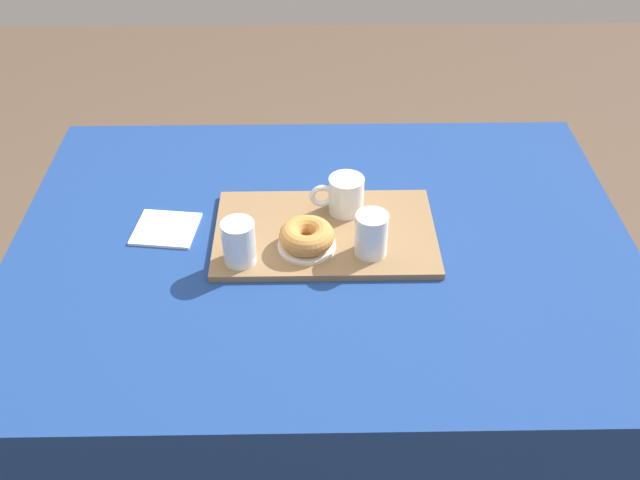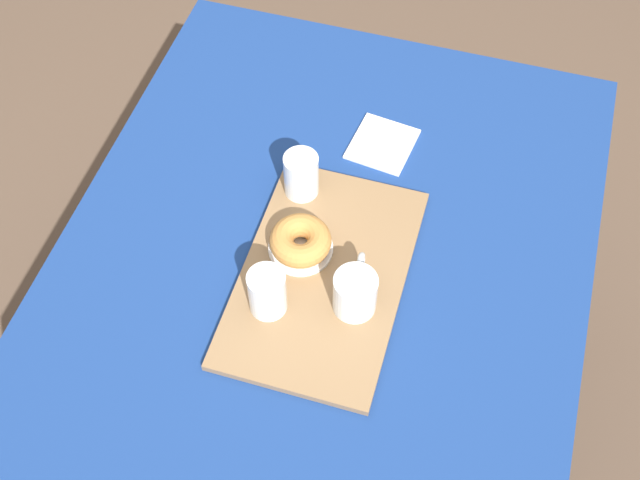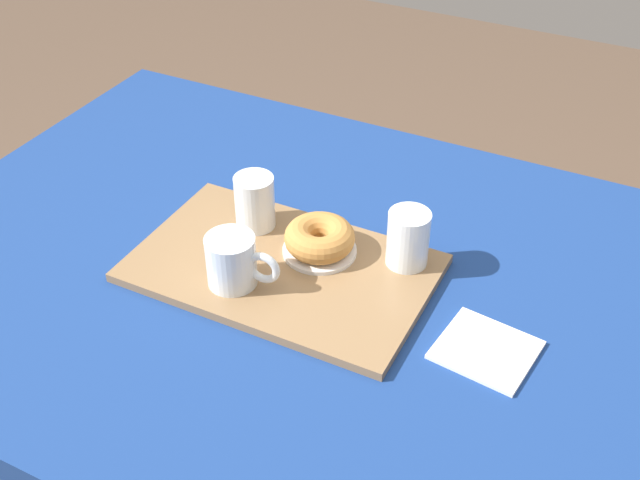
# 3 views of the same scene
# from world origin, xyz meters

# --- Properties ---
(ground_plane) EXTENTS (6.00, 6.00, 0.00)m
(ground_plane) POSITION_xyz_m (0.00, 0.00, 0.00)
(ground_plane) COLOR brown
(dining_table) EXTENTS (1.29, 0.96, 0.77)m
(dining_table) POSITION_xyz_m (0.00, 0.00, 0.66)
(dining_table) COLOR navy
(dining_table) RESTS_ON ground
(serving_tray) EXTENTS (0.46, 0.29, 0.01)m
(serving_tray) POSITION_xyz_m (-0.01, -0.02, 0.77)
(serving_tray) COLOR olive
(serving_tray) RESTS_ON dining_table
(tea_mug_left) EXTENTS (0.12, 0.08, 0.08)m
(tea_mug_left) POSITION_xyz_m (-0.05, -0.08, 0.82)
(tea_mug_left) COLOR white
(tea_mug_left) RESTS_ON serving_tray
(water_glass_near) EXTENTS (0.07, 0.07, 0.09)m
(water_glass_near) POSITION_xyz_m (-0.09, 0.06, 0.82)
(water_glass_near) COLOR white
(water_glass_near) RESTS_ON serving_tray
(water_glass_far) EXTENTS (0.07, 0.07, 0.09)m
(water_glass_far) POSITION_xyz_m (0.16, 0.08, 0.82)
(water_glass_far) COLOR white
(water_glass_far) RESTS_ON serving_tray
(donut_plate_left) EXTENTS (0.12, 0.12, 0.01)m
(donut_plate_left) POSITION_xyz_m (0.03, 0.04, 0.79)
(donut_plate_left) COLOR white
(donut_plate_left) RESTS_ON serving_tray
(sugar_donut_left) EXTENTS (0.11, 0.11, 0.04)m
(sugar_donut_left) POSITION_xyz_m (0.03, 0.04, 0.81)
(sugar_donut_left) COLOR #BC7F3D
(sugar_donut_left) RESTS_ON donut_plate_left
(paper_napkin) EXTENTS (0.14, 0.13, 0.01)m
(paper_napkin) POSITION_xyz_m (0.33, -0.04, 0.77)
(paper_napkin) COLOR white
(paper_napkin) RESTS_ON dining_table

